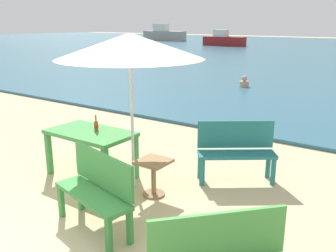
{
  "coord_description": "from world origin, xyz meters",
  "views": [
    {
      "loc": [
        3.26,
        -2.39,
        2.46
      ],
      "look_at": [
        -0.52,
        3.0,
        0.6
      ],
      "focal_mm": 40.0,
      "sensor_mm": 36.0,
      "label": 1
    }
  ],
  "objects_px": {
    "picnic_table_green": "(91,138)",
    "beer_bottle_amber": "(96,125)",
    "side_table_wood": "(154,172)",
    "bench_green_left": "(97,187)",
    "patio_umbrella": "(130,46)",
    "boat_fishing_trawler": "(164,34)",
    "swimmer_person": "(244,82)",
    "boat_barge": "(224,40)",
    "bench_teal_center": "(236,147)"
  },
  "relations": [
    {
      "from": "picnic_table_green",
      "to": "patio_umbrella",
      "type": "height_order",
      "value": "patio_umbrella"
    },
    {
      "from": "beer_bottle_amber",
      "to": "boat_fishing_trawler",
      "type": "distance_m",
      "value": 42.14
    },
    {
      "from": "picnic_table_green",
      "to": "patio_umbrella",
      "type": "xyz_separation_m",
      "value": [
        0.82,
        0.08,
        1.47
      ]
    },
    {
      "from": "bench_green_left",
      "to": "patio_umbrella",
      "type": "bearing_deg",
      "value": 109.74
    },
    {
      "from": "side_table_wood",
      "to": "patio_umbrella",
      "type": "bearing_deg",
      "value": 170.99
    },
    {
      "from": "bench_green_left",
      "to": "swimmer_person",
      "type": "bearing_deg",
      "value": 104.23
    },
    {
      "from": "bench_green_left",
      "to": "swimmer_person",
      "type": "distance_m",
      "value": 10.47
    },
    {
      "from": "picnic_table_green",
      "to": "beer_bottle_amber",
      "type": "xyz_separation_m",
      "value": [
        0.06,
        0.08,
        0.2
      ]
    },
    {
      "from": "patio_umbrella",
      "to": "swimmer_person",
      "type": "xyz_separation_m",
      "value": [
        -2.15,
        8.98,
        -1.88
      ]
    },
    {
      "from": "patio_umbrella",
      "to": "bench_green_left",
      "type": "xyz_separation_m",
      "value": [
        0.42,
        -1.17,
        -1.58
      ]
    },
    {
      "from": "side_table_wood",
      "to": "swimmer_person",
      "type": "bearing_deg",
      "value": 105.99
    },
    {
      "from": "boat_fishing_trawler",
      "to": "patio_umbrella",
      "type": "bearing_deg",
      "value": -55.04
    },
    {
      "from": "picnic_table_green",
      "to": "bench_teal_center",
      "type": "height_order",
      "value": "bench_teal_center"
    },
    {
      "from": "side_table_wood",
      "to": "boat_fishing_trawler",
      "type": "relative_size",
      "value": 0.1
    },
    {
      "from": "picnic_table_green",
      "to": "side_table_wood",
      "type": "bearing_deg",
      "value": 0.33
    },
    {
      "from": "beer_bottle_amber",
      "to": "side_table_wood",
      "type": "relative_size",
      "value": 0.49
    },
    {
      "from": "swimmer_person",
      "to": "bench_green_left",
      "type": "bearing_deg",
      "value": -75.77
    },
    {
      "from": "swimmer_person",
      "to": "boat_barge",
      "type": "bearing_deg",
      "value": 118.67
    },
    {
      "from": "bench_teal_center",
      "to": "bench_green_left",
      "type": "relative_size",
      "value": 0.94
    },
    {
      "from": "bench_green_left",
      "to": "boat_barge",
      "type": "relative_size",
      "value": 0.3
    },
    {
      "from": "patio_umbrella",
      "to": "boat_fishing_trawler",
      "type": "bearing_deg",
      "value": 124.96
    },
    {
      "from": "patio_umbrella",
      "to": "swimmer_person",
      "type": "height_order",
      "value": "patio_umbrella"
    },
    {
      "from": "bench_green_left",
      "to": "boat_fishing_trawler",
      "type": "relative_size",
      "value": 0.23
    },
    {
      "from": "picnic_table_green",
      "to": "bench_green_left",
      "type": "distance_m",
      "value": 1.65
    },
    {
      "from": "picnic_table_green",
      "to": "beer_bottle_amber",
      "type": "bearing_deg",
      "value": 55.68
    },
    {
      "from": "side_table_wood",
      "to": "boat_barge",
      "type": "distance_m",
      "value": 33.23
    },
    {
      "from": "bench_teal_center",
      "to": "boat_barge",
      "type": "relative_size",
      "value": 0.28
    },
    {
      "from": "boat_fishing_trawler",
      "to": "boat_barge",
      "type": "height_order",
      "value": "boat_fishing_trawler"
    },
    {
      "from": "side_table_wood",
      "to": "swimmer_person",
      "type": "relative_size",
      "value": 1.32
    },
    {
      "from": "picnic_table_green",
      "to": "patio_umbrella",
      "type": "distance_m",
      "value": 1.68
    },
    {
      "from": "side_table_wood",
      "to": "swimmer_person",
      "type": "height_order",
      "value": "side_table_wood"
    },
    {
      "from": "picnic_table_green",
      "to": "boat_fishing_trawler",
      "type": "relative_size",
      "value": 0.25
    },
    {
      "from": "side_table_wood",
      "to": "bench_teal_center",
      "type": "bearing_deg",
      "value": 58.48
    },
    {
      "from": "side_table_wood",
      "to": "bench_green_left",
      "type": "distance_m",
      "value": 1.11
    },
    {
      "from": "swimmer_person",
      "to": "boat_barge",
      "type": "distance_m",
      "value": 23.98
    },
    {
      "from": "beer_bottle_amber",
      "to": "picnic_table_green",
      "type": "bearing_deg",
      "value": -124.32
    },
    {
      "from": "picnic_table_green",
      "to": "beer_bottle_amber",
      "type": "relative_size",
      "value": 5.28
    },
    {
      "from": "picnic_table_green",
      "to": "boat_barge",
      "type": "xyz_separation_m",
      "value": [
        -12.84,
        30.09,
        -0.02
      ]
    },
    {
      "from": "picnic_table_green",
      "to": "boat_fishing_trawler",
      "type": "bearing_deg",
      "value": 123.99
    },
    {
      "from": "patio_umbrella",
      "to": "boat_fishing_trawler",
      "type": "distance_m",
      "value": 42.6
    },
    {
      "from": "bench_teal_center",
      "to": "boat_fishing_trawler",
      "type": "xyz_separation_m",
      "value": [
        -25.56,
        33.78,
        0.26
      ]
    },
    {
      "from": "boat_barge",
      "to": "beer_bottle_amber",
      "type": "bearing_deg",
      "value": -66.75
    },
    {
      "from": "picnic_table_green",
      "to": "bench_teal_center",
      "type": "xyz_separation_m",
      "value": [
        1.98,
        1.19,
        -0.11
      ]
    },
    {
      "from": "bench_green_left",
      "to": "swimmer_person",
      "type": "height_order",
      "value": "bench_green_left"
    },
    {
      "from": "bench_green_left",
      "to": "swimmer_person",
      "type": "relative_size",
      "value": 3.05
    },
    {
      "from": "patio_umbrella",
      "to": "picnic_table_green",
      "type": "bearing_deg",
      "value": -174.62
    },
    {
      "from": "side_table_wood",
      "to": "bench_green_left",
      "type": "bearing_deg",
      "value": -91.08
    },
    {
      "from": "boat_fishing_trawler",
      "to": "bench_green_left",
      "type": "bearing_deg",
      "value": -55.47
    },
    {
      "from": "side_table_wood",
      "to": "bench_teal_center",
      "type": "distance_m",
      "value": 1.4
    },
    {
      "from": "beer_bottle_amber",
      "to": "bench_teal_center",
      "type": "relative_size",
      "value": 0.22
    }
  ]
}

